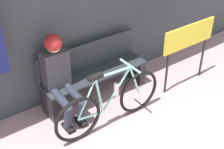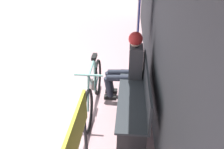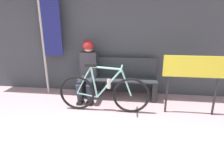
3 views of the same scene
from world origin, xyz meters
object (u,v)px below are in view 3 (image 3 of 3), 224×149
banner_pole (49,35)px  signboard (194,71)px  bicycle (104,92)px  park_bench_near (118,79)px  person_seated (88,66)px

banner_pole → signboard: 2.89m
bicycle → banner_pole: size_ratio=0.80×
bicycle → signboard: 1.57m
park_bench_near → bicycle: bearing=-105.4°
signboard → bicycle: bearing=-176.5°
person_seated → signboard: (1.93, -0.47, 0.10)m
banner_pole → park_bench_near: bearing=-0.9°
banner_pole → signboard: banner_pole is taller
park_bench_near → person_seated: (-0.60, -0.11, 0.30)m
park_bench_near → signboard: 1.50m
person_seated → banner_pole: bearing=170.8°
person_seated → banner_pole: 1.06m
bicycle → person_seated: 0.77m
bicycle → person_seated: bearing=126.7°
park_bench_near → person_seated: 0.68m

